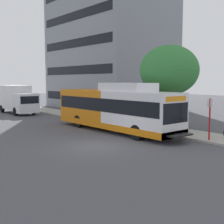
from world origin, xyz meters
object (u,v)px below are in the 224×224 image
Objects in this scene: transit_bus at (115,109)px; bus_stop_sign_pole at (210,116)px; street_tree_near_stop at (169,70)px; box_truck_background at (16,98)px.

bus_stop_sign_pole is (1.88, -6.83, -0.05)m from transit_bus.
transit_bus is at bearing 153.68° from street_tree_near_stop.
street_tree_near_stop is 19.39m from box_truck_background.
transit_bus reaches higher than box_truck_background.
street_tree_near_stop reaches higher than transit_bus.
bus_stop_sign_pole is at bearing -83.15° from box_truck_background.
box_truck_background is at bearing 104.56° from street_tree_near_stop.
bus_stop_sign_pole is 6.07m from street_tree_near_stop.
street_tree_near_stop is at bearing -26.32° from transit_bus.
box_truck_background is at bearing 96.85° from bus_stop_sign_pole.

